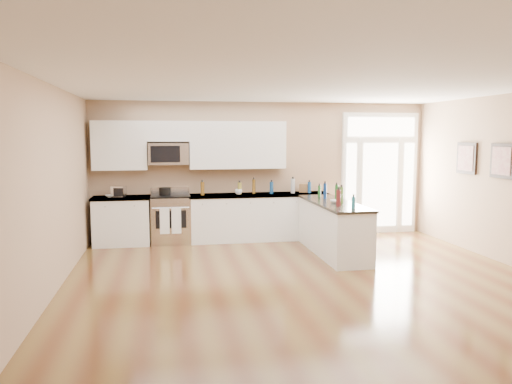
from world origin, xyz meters
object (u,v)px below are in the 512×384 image
kitchen_range (171,219)px  toaster_oven (119,192)px  peninsula_cabinet (333,230)px  stockpot (165,191)px

kitchen_range → toaster_oven: (-0.97, -0.04, 0.57)m
peninsula_cabinet → kitchen_range: size_ratio=2.15×
toaster_oven → stockpot: bearing=20.7°
kitchen_range → stockpot: size_ratio=4.81×
toaster_oven → peninsula_cabinet: bearing=-1.1°
peninsula_cabinet → toaster_oven: bearing=159.8°
peninsula_cabinet → toaster_oven: (-3.83, 1.41, 0.61)m
toaster_oven → kitchen_range: bearing=21.4°
peninsula_cabinet → kitchen_range: (-2.85, 1.45, 0.04)m
peninsula_cabinet → kitchen_range: 3.20m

